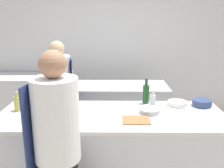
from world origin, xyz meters
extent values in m
cube|color=silver|center=(0.00, 2.13, 1.40)|extent=(8.00, 0.06, 2.80)
cube|color=silver|center=(0.00, 0.00, 0.42)|extent=(2.42, 0.87, 0.84)
cube|color=silver|center=(0.00, 0.00, 0.86)|extent=(2.52, 0.90, 0.04)
cube|color=silver|center=(-0.18, 1.21, 0.42)|extent=(2.01, 0.65, 0.84)
cube|color=silver|center=(-0.18, 1.21, 0.86)|extent=(2.10, 0.68, 0.04)
cube|color=silver|center=(-1.80, 1.72, 0.45)|extent=(0.95, 0.71, 0.91)
cube|color=black|center=(-1.80, 1.38, 0.25)|extent=(0.76, 0.01, 0.32)
cube|color=black|center=(-1.80, 1.38, 0.87)|extent=(0.80, 0.01, 0.06)
cylinder|color=white|center=(-0.44, -0.72, 1.12)|extent=(0.38, 0.38, 0.69)
cube|color=navy|center=(-0.63, -0.69, 1.02)|extent=(0.06, 0.36, 0.81)
sphere|color=#9E7051|center=(-0.44, -0.72, 1.58)|extent=(0.22, 0.22, 0.22)
cylinder|color=black|center=(-0.73, 0.74, 0.37)|extent=(0.28, 0.28, 0.75)
cylinder|color=silver|center=(-0.73, 0.74, 1.08)|extent=(0.33, 0.33, 0.68)
cube|color=#19234C|center=(-0.57, 0.78, 0.99)|extent=(0.09, 0.31, 0.78)
sphere|color=tan|center=(-0.73, 0.74, 1.52)|extent=(0.20, 0.20, 0.20)
cylinder|color=#B2A84C|center=(-1.07, 0.10, 0.97)|extent=(0.09, 0.09, 0.16)
cylinder|color=#B2A84C|center=(-1.07, 0.10, 1.08)|extent=(0.04, 0.04, 0.06)
cylinder|color=silver|center=(0.48, 0.24, 0.96)|extent=(0.07, 0.07, 0.14)
cylinder|color=silver|center=(0.48, 0.24, 1.06)|extent=(0.03, 0.03, 0.06)
cylinder|color=#19471E|center=(0.42, 0.37, 1.00)|extent=(0.08, 0.08, 0.22)
cylinder|color=#19471E|center=(0.42, 0.37, 1.15)|extent=(0.04, 0.04, 0.09)
cylinder|color=#B7BABC|center=(0.42, 0.04, 0.91)|extent=(0.23, 0.23, 0.05)
cylinder|color=white|center=(0.79, 0.29, 0.91)|extent=(0.23, 0.23, 0.05)
cylinder|color=tan|center=(-0.68, -0.10, 0.91)|extent=(0.21, 0.21, 0.05)
cylinder|color=navy|center=(1.08, 0.27, 0.92)|extent=(0.23, 0.23, 0.08)
cube|color=olive|center=(0.26, -0.18, 0.89)|extent=(0.28, 0.23, 0.01)
cylinder|color=silver|center=(-0.77, 1.34, 0.99)|extent=(0.28, 0.28, 0.21)
camera|label=1|loc=(0.02, -2.57, 1.92)|focal=40.00mm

